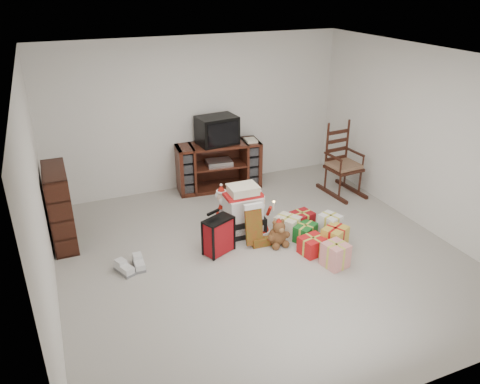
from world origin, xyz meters
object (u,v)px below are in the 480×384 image
bookshelf (60,208)px  santa_figurine (260,217)px  tv_stand (219,166)px  red_suitcase (219,236)px  gift_cluster (316,234)px  teddy_bear (278,234)px  crt_television (217,130)px  sneaker_pair (132,266)px  mrs_claus_figurine (222,211)px  rocking_chair (341,168)px  gift_pile (243,213)px

bookshelf → santa_figurine: size_ratio=1.65×
tv_stand → red_suitcase: 2.08m
santa_figurine → gift_cluster: bearing=-44.5°
tv_stand → teddy_bear: (0.07, -2.07, -0.24)m
crt_television → sneaker_pair: bearing=-139.9°
tv_stand → bookshelf: 2.72m
santa_figurine → sneaker_pair: (-1.86, -0.24, -0.19)m
mrs_claus_figurine → crt_television: bearing=71.8°
sneaker_pair → tv_stand: bearing=32.3°
crt_television → gift_cluster: bearing=-81.1°
tv_stand → bookshelf: bearing=-155.3°
santa_figurine → sneaker_pair: 1.88m
tv_stand → red_suitcase: size_ratio=2.48×
mrs_claus_figurine → rocking_chair: bearing=9.5°
santa_figurine → sneaker_pair: size_ratio=1.70×
rocking_chair → gift_cluster: size_ratio=1.04×
tv_stand → sneaker_pair: (-1.87, -1.91, -0.35)m
rocking_chair → crt_television: (-1.84, 0.93, 0.61)m
rocking_chair → red_suitcase: (-2.55, -1.02, -0.17)m
tv_stand → gift_pile: bearing=-92.5°
rocking_chair → teddy_bear: rocking_chair is taller
tv_stand → sneaker_pair: tv_stand is taller
gift_cluster → bookshelf: bearing=156.7°
tv_stand → bookshelf: size_ratio=1.35×
santa_figurine → sneaker_pair: bearing=-172.6°
bookshelf → mrs_claus_figurine: bearing=-11.3°
mrs_claus_figurine → santa_figurine: bearing=-39.3°
teddy_bear → sneaker_pair: 1.95m
bookshelf → red_suitcase: bookshelf is taller
crt_television → red_suitcase: bearing=-115.9°
crt_television → teddy_bear: bearing=-93.3°
crt_television → tv_stand: bearing=-8.4°
gift_cluster → crt_television: (-0.59, 2.24, 0.89)m
rocking_chair → red_suitcase: bearing=-163.1°
gift_cluster → santa_figurine: bearing=135.5°
red_suitcase → crt_television: crt_television is taller
bookshelf → gift_cluster: size_ratio=0.90×
santa_figurine → mrs_claus_figurine: (-0.44, 0.36, 0.01)m
tv_stand → red_suitcase: (-0.73, -1.95, -0.15)m
bookshelf → red_suitcase: size_ratio=1.83×
gift_pile → crt_television: 1.75m
red_suitcase → sneaker_pair: red_suitcase is taller
bookshelf → teddy_bear: (2.65, -1.19, -0.35)m
red_suitcase → santa_figurine: 0.77m
tv_stand → sneaker_pair: bearing=-128.6°
teddy_bear → crt_television: size_ratio=0.56×
bookshelf → crt_television: 2.76m
bookshelf → rocking_chair: bearing=-0.6°
gift_pile → gift_cluster: bearing=-38.4°
bookshelf → rocking_chair: 4.40m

